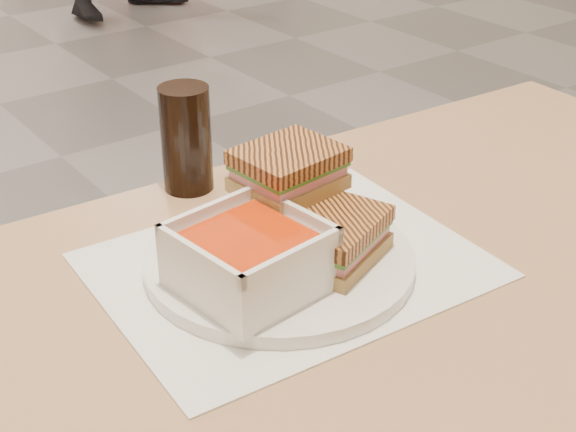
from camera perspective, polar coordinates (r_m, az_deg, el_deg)
main_table at (r=0.92m, az=6.45°, el=-10.91°), size 1.24×0.77×0.75m
tray_liner at (r=0.88m, az=0.05°, el=-3.43°), size 0.41×0.33×0.00m
plate at (r=0.88m, az=-0.60°, el=-3.09°), size 0.29×0.29×0.02m
soup_bowl at (r=0.81m, az=-2.67°, el=-3.05°), size 0.14×0.14×0.07m
panini_lower at (r=0.86m, az=3.02°, el=-1.45°), size 0.14×0.13×0.05m
panini_upper at (r=0.88m, az=0.04°, el=3.24°), size 0.11×0.10×0.05m
cola_glass at (r=1.03m, az=-7.05°, el=5.31°), size 0.06×0.06×0.13m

